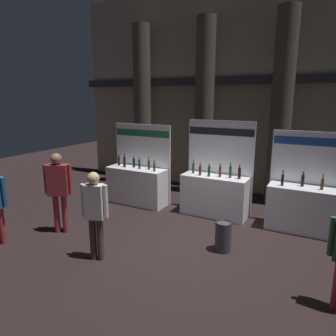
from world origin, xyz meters
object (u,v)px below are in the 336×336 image
object	(u,v)px
exhibitor_booth_0	(137,183)
exhibitor_booth_2	(310,206)
visitor_2	(95,209)
visitor_3	(58,185)
trash_bin	(223,236)
exhibitor_booth_1	(215,192)

from	to	relation	value
exhibitor_booth_0	exhibitor_booth_2	bearing A→B (deg)	2.66
exhibitor_booth_0	visitor_2	xyz separation A→B (m)	(1.08, -2.99, 0.38)
exhibitor_booth_2	visitor_2	size ratio (longest dim) A/B	1.33
visitor_2	exhibitor_booth_2	bearing A→B (deg)	25.05
visitor_3	visitor_2	bearing A→B (deg)	-46.48
exhibitor_booth_0	visitor_3	distance (m)	2.53
exhibitor_booth_2	visitor_2	world-z (taller)	exhibitor_booth_2
exhibitor_booth_2	visitor_2	xyz separation A→B (m)	(-3.38, -3.20, 0.39)
exhibitor_booth_2	visitor_2	bearing A→B (deg)	-136.61
trash_bin	visitor_3	xyz separation A→B (m)	(-3.48, -0.88, 0.79)
exhibitor_booth_2	visitor_3	xyz separation A→B (m)	(-4.89, -2.65, 0.49)
exhibitor_booth_0	trash_bin	distance (m)	3.45
trash_bin	exhibitor_booth_2	bearing A→B (deg)	51.63
visitor_2	trash_bin	bearing A→B (deg)	17.40
exhibitor_booth_0	visitor_3	world-z (taller)	exhibitor_booth_0
exhibitor_booth_1	visitor_3	world-z (taller)	exhibitor_booth_1
exhibitor_booth_2	exhibitor_booth_0	bearing A→B (deg)	-177.34
exhibitor_booth_2	visitor_3	size ratio (longest dim) A/B	1.24
visitor_3	trash_bin	bearing A→B (deg)	-12.44
exhibitor_booth_1	exhibitor_booth_2	xyz separation A→B (m)	(2.21, 0.02, -0.02)
exhibitor_booth_2	trash_bin	world-z (taller)	exhibitor_booth_2
exhibitor_booth_0	visitor_2	world-z (taller)	exhibitor_booth_0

